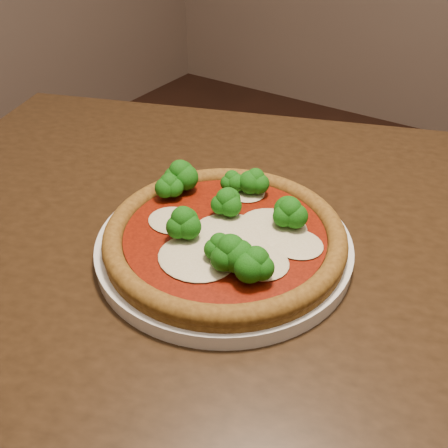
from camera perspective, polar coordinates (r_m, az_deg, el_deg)
The scene contains 3 objects.
dining_table at distance 0.68m, azimuth 6.48°, elevation -9.45°, with size 1.29×1.08×0.75m.
plate at distance 0.59m, azimuth 0.00°, elevation -2.43°, with size 0.30×0.30×0.02m, color silver.
pizza at distance 0.57m, azimuth 0.13°, elevation -0.83°, with size 0.28×0.28×0.06m.
Camera 1 is at (-0.04, -0.54, 1.13)m, focal length 40.00 mm.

